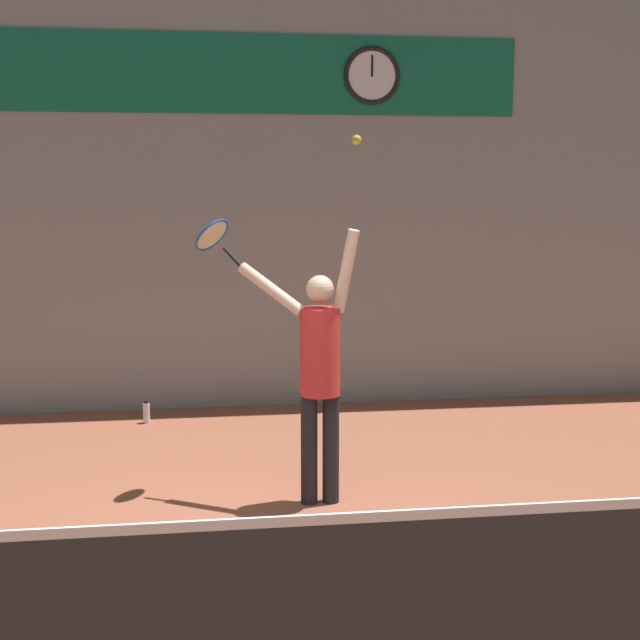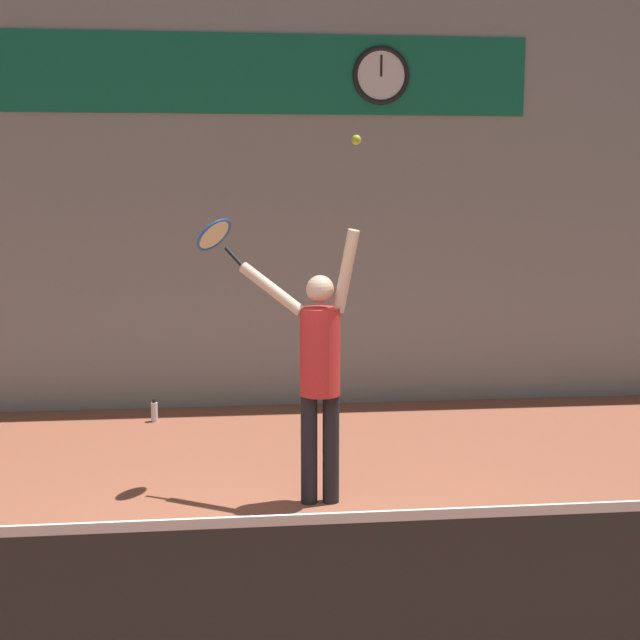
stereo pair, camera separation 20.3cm
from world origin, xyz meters
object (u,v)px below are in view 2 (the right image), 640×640
at_px(tennis_player, 319,365).
at_px(tennis_ball, 356,140).
at_px(water_bottle, 154,411).
at_px(scoreboard_clock, 381,75).
at_px(tennis_racket, 216,237).

distance_m(tennis_player, tennis_ball, 1.72).
relative_size(tennis_ball, water_bottle, 0.30).
distance_m(tennis_ball, water_bottle, 4.17).
bearing_deg(tennis_player, scoreboard_clock, 71.99).
xyz_separation_m(tennis_player, tennis_racket, (-0.78, 0.52, 0.96)).
height_order(tennis_player, water_bottle, tennis_player).
relative_size(scoreboard_clock, tennis_player, 0.29).
distance_m(scoreboard_clock, water_bottle, 4.34).
xyz_separation_m(scoreboard_clock, tennis_racket, (-1.79, -2.59, -1.58)).
bearing_deg(tennis_racket, tennis_ball, -31.61).
xyz_separation_m(tennis_player, tennis_ball, (0.26, -0.12, 1.70)).
relative_size(tennis_player, tennis_ball, 29.99).
bearing_deg(tennis_racket, water_bottle, 108.52).
relative_size(scoreboard_clock, water_bottle, 2.60).
distance_m(tennis_player, water_bottle, 3.12).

